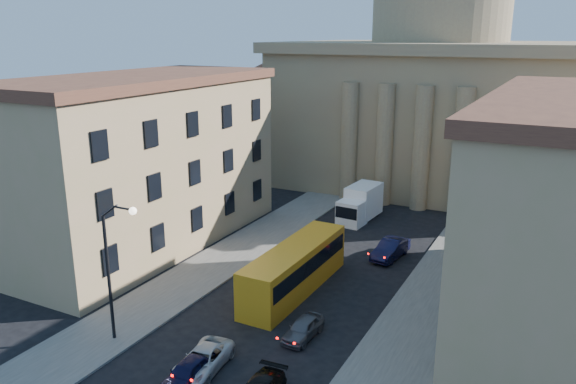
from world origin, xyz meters
name	(u,v)px	position (x,y,z in m)	size (l,w,h in m)	color
sidewalk_left	(199,275)	(-8.50, 18.00, 0.07)	(5.00, 60.00, 0.15)	#575450
sidewalk_right	(417,326)	(8.50, 18.00, 0.07)	(5.00, 60.00, 0.15)	#575450
church	(435,85)	(0.00, 55.47, 11.88)	(68.02, 28.76, 36.60)	#897054
building_left	(142,161)	(-17.00, 22.00, 7.42)	(11.60, 26.60, 14.70)	tan
street_lamp	(114,261)	(-6.97, 8.00, 5.29)	(2.62, 0.44, 8.83)	black
car_left_near	(188,372)	(-0.80, 6.50, 0.66)	(1.56, 3.87, 1.32)	black
car_left_mid	(203,360)	(-0.80, 7.86, 0.63)	(2.08, 4.51, 1.25)	silver
car_right_far	(303,328)	(2.61, 13.55, 0.62)	(1.47, 3.64, 1.24)	#505055
car_right_distant	(390,249)	(3.50, 28.30, 0.77)	(1.63, 4.67, 1.54)	black
city_bus	(295,267)	(-0.80, 19.20, 1.80)	(2.88, 11.93, 3.36)	orange
box_truck	(360,204)	(-2.24, 36.51, 1.60)	(2.87, 6.30, 3.37)	white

